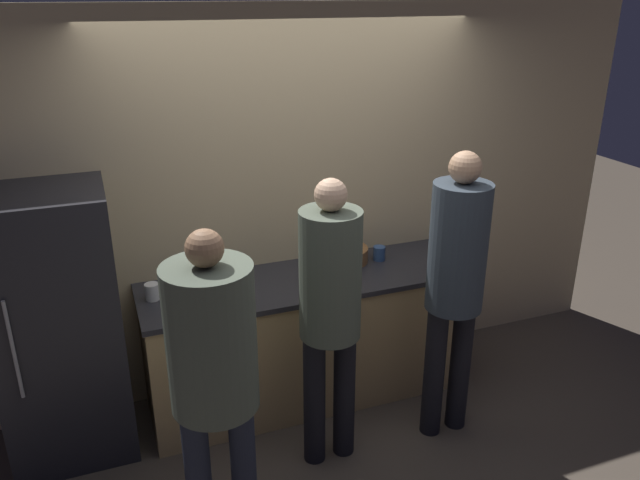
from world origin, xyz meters
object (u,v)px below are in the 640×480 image
object	(u,v)px
person_center	(330,302)
person_right	(456,275)
fruit_bowl	(344,254)
bottle_green	(312,271)
cup_blue	(379,253)
refrigerator	(59,327)
utensil_crock	(210,269)
cup_white	(152,292)
person_left	(213,361)

from	to	relation	value
person_center	person_right	xyz separation A→B (m)	(0.79, -0.03, 0.05)
fruit_bowl	bottle_green	distance (m)	0.45
person_right	bottle_green	size ratio (longest dim) A/B	7.18
bottle_green	cup_blue	world-z (taller)	bottle_green
fruit_bowl	bottle_green	bearing A→B (deg)	-140.47
refrigerator	utensil_crock	bearing A→B (deg)	11.12
utensil_crock	bottle_green	world-z (taller)	utensil_crock
person_center	cup_blue	bearing A→B (deg)	48.23
utensil_crock	cup_blue	bearing A→B (deg)	-4.68
utensil_crock	person_center	bearing A→B (deg)	-59.14
person_center	fruit_bowl	size ratio (longest dim) A/B	5.30
cup_white	person_right	bearing A→B (deg)	-23.14
person_left	refrigerator	bearing A→B (deg)	124.39
person_left	fruit_bowl	world-z (taller)	person_left
person_left	person_center	distance (m)	0.82
bottle_green	person_left	bearing A→B (deg)	-132.12
person_center	utensil_crock	bearing A→B (deg)	120.86
person_center	cup_blue	distance (m)	1.01
person_left	person_center	bearing A→B (deg)	27.09
person_left	utensil_crock	size ratio (longest dim) A/B	6.47
refrigerator	bottle_green	xyz separation A→B (m)	(1.52, -0.13, 0.17)
bottle_green	cup_blue	xyz separation A→B (m)	(0.58, 0.22, -0.05)
cup_white	person_left	bearing A→B (deg)	-81.42
refrigerator	person_center	distance (m)	1.60
fruit_bowl	cup_white	distance (m)	1.33
utensil_crock	bottle_green	xyz separation A→B (m)	(0.59, -0.31, 0.02)
person_center	utensil_crock	xyz separation A→B (m)	(-0.50, 0.84, -0.08)
refrigerator	utensil_crock	distance (m)	0.97
person_center	fruit_bowl	world-z (taller)	person_center
refrigerator	cup_blue	bearing A→B (deg)	2.40
person_right	person_center	bearing A→B (deg)	178.18
utensil_crock	person_left	bearing A→B (deg)	-100.68
cup_white	cup_blue	xyz separation A→B (m)	(1.56, 0.05, -0.00)
person_left	person_right	size ratio (longest dim) A/B	0.93
fruit_bowl	bottle_green	size ratio (longest dim) A/B	1.29
person_right	fruit_bowl	world-z (taller)	person_right
cup_blue	bottle_green	bearing A→B (deg)	-159.55
person_left	person_right	xyz separation A→B (m)	(1.52, 0.35, 0.04)
person_right	utensil_crock	bearing A→B (deg)	146.10
person_center	fruit_bowl	distance (m)	0.92
person_left	person_center	size ratio (longest dim) A/B	0.97
utensil_crock	cup_white	world-z (taller)	utensil_crock
refrigerator	cup_white	xyz separation A→B (m)	(0.55, 0.04, 0.12)
bottle_green	cup_blue	size ratio (longest dim) A/B	2.59
bottle_green	refrigerator	bearing A→B (deg)	175.18
bottle_green	cup_white	bearing A→B (deg)	170.51
person_center	person_right	size ratio (longest dim) A/B	0.96
person_center	cup_blue	size ratio (longest dim) A/B	17.80
cup_white	utensil_crock	bearing A→B (deg)	20.88
person_center	cup_white	size ratio (longest dim) A/B	16.97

